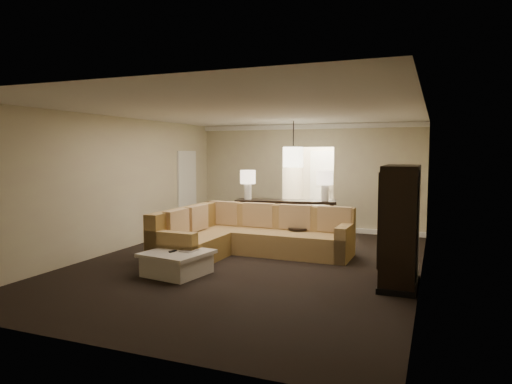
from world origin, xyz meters
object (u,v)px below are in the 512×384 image
at_px(armoire, 400,228).
at_px(drink_table, 298,235).
at_px(coffee_table, 177,263).
at_px(console_table, 286,216).
at_px(sectional_sofa, 246,236).
at_px(person, 332,195).

height_order(armoire, drink_table, armoire).
height_order(coffee_table, drink_table, drink_table).
bearing_deg(console_table, sectional_sofa, -106.83).
bearing_deg(armoire, person, 112.31).
height_order(coffee_table, person, person).
bearing_deg(coffee_table, armoire, 12.26).
height_order(console_table, drink_table, console_table).
xyz_separation_m(console_table, armoire, (2.84, -3.03, 0.34)).
height_order(coffee_table, console_table, console_table).
height_order(armoire, person, armoire).
distance_m(sectional_sofa, coffee_table, 1.87).
bearing_deg(coffee_table, person, 78.33).
height_order(coffee_table, armoire, armoire).
height_order(drink_table, person, person).
height_order(sectional_sofa, console_table, sectional_sofa).
distance_m(coffee_table, armoire, 3.68).
bearing_deg(person, coffee_table, 80.51).
xyz_separation_m(drink_table, person, (-0.13, 3.83, 0.48)).
height_order(console_table, armoire, armoire).
bearing_deg(drink_table, sectional_sofa, -146.04).
xyz_separation_m(armoire, person, (-2.24, 5.46, -0.04)).
relative_size(drink_table, person, 0.30).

